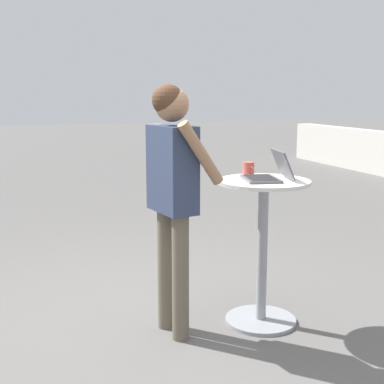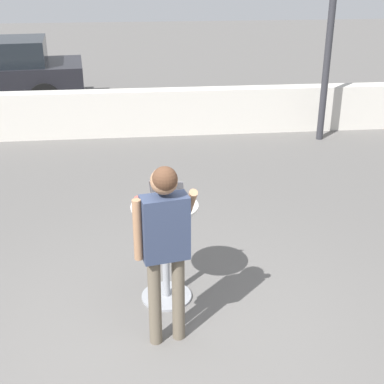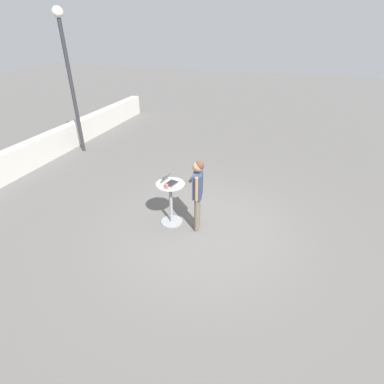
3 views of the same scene
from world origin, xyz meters
name	(u,v)px [view 3 (image 3 of 3)]	position (x,y,z in m)	size (l,w,h in m)	color
ground_plane	(203,230)	(0.00, 0.00, 0.00)	(50.00, 50.00, 0.00)	#5B5956
cafe_table	(171,200)	(0.06, 0.77, 0.59)	(0.62, 0.62, 1.01)	gray
laptop	(169,181)	(0.07, 0.79, 1.05)	(0.37, 0.36, 0.20)	#515156
coffee_mug	(166,187)	(-0.16, 0.76, 1.05)	(0.12, 0.08, 0.09)	#C14C42
standing_person	(198,188)	(0.03, 0.14, 1.03)	(0.52, 0.41, 1.64)	brown
street_lamp	(68,65)	(3.19, 5.46, 2.87)	(0.32, 0.32, 4.46)	#2D2D33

